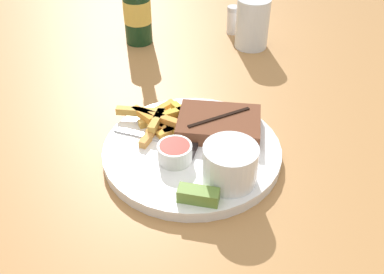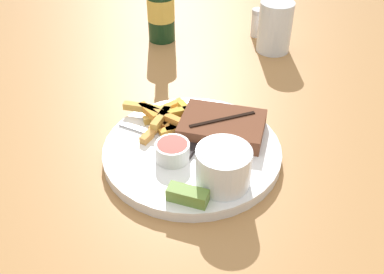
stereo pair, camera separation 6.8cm
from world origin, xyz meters
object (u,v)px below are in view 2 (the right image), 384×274
coleslaw_cup (223,165)px  fork_utensil (152,133)px  knife_utensil (203,135)px  drinking_glass (275,27)px  dipping_sauce_cup (172,150)px  steak_portion (222,126)px  dinner_plate (192,151)px  beer_bottle (161,7)px  pickle_spear (188,195)px  salt_shaker (257,23)px

coleslaw_cup → fork_utensil: bearing=144.4°
knife_utensil → drinking_glass: (0.10, 0.36, 0.03)m
dipping_sauce_cup → steak_portion: bearing=50.1°
dinner_plate → beer_bottle: size_ratio=1.30×
fork_utensil → beer_bottle: (-0.07, 0.38, 0.06)m
dinner_plate → dipping_sauce_cup: dipping_sauce_cup is taller
dipping_sauce_cup → pickle_spear: dipping_sauce_cup is taller
dipping_sauce_cup → knife_utensil: bearing=60.3°
beer_bottle → salt_shaker: 0.23m
dinner_plate → dipping_sauce_cup: size_ratio=5.36×
pickle_spear → steak_portion: bearing=80.6°
beer_bottle → coleslaw_cup: bearing=-66.8°
dinner_plate → coleslaw_cup: size_ratio=3.59×
coleslaw_cup → beer_bottle: size_ratio=0.36×
pickle_spear → salt_shaker: bearing=84.5°
knife_utensil → drinking_glass: bearing=-3.0°
coleslaw_cup → fork_utensil: coleslaw_cup is taller
knife_utensil → steak_portion: bearing=-49.9°
dinner_plate → knife_utensil: knife_utensil is taller
salt_shaker → steak_portion: bearing=-94.0°
dipping_sauce_cup → coleslaw_cup: bearing=-25.4°
salt_shaker → pickle_spear: bearing=-95.5°
knife_utensil → beer_bottle: beer_bottle is taller
dipping_sauce_cup → drinking_glass: 0.45m
pickle_spear → drinking_glass: (0.10, 0.51, 0.03)m
coleslaw_cup → dipping_sauce_cup: (-0.08, 0.04, -0.02)m
dinner_plate → salt_shaker: bearing=81.2°
coleslaw_cup → pickle_spear: (-0.04, -0.04, -0.02)m
dinner_plate → beer_bottle: (-0.14, 0.40, 0.07)m
drinking_glass → steak_portion: bearing=-101.4°
dipping_sauce_cup → salt_shaker: 0.50m
fork_utensil → knife_utensil: bearing=23.2°
beer_bottle → pickle_spear: bearing=-72.8°
coleslaw_cup → beer_bottle: bearing=113.2°
dipping_sauce_cup → fork_utensil: dipping_sauce_cup is taller
dinner_plate → drinking_glass: bearing=74.1°
dipping_sauce_cup → drinking_glass: size_ratio=0.48×
steak_portion → salt_shaker: salt_shaker is taller
dipping_sauce_cup → pickle_spear: size_ratio=0.88×
fork_utensil → salt_shaker: salt_shaker is taller
steak_portion → dipping_sauce_cup: 0.10m
coleslaw_cup → knife_utensil: (-0.05, 0.10, -0.03)m
salt_shaker → drinking_glass: bearing=-58.7°
dinner_plate → coleslaw_cup: coleslaw_cup is taller
dinner_plate → beer_bottle: bearing=109.9°
dipping_sauce_cup → dinner_plate: bearing=53.4°
fork_utensil → pickle_spear: bearing=-41.4°
pickle_spear → salt_shaker: size_ratio=0.92×
coleslaw_cup → dipping_sauce_cup: bearing=154.6°
drinking_glass → salt_shaker: drinking_glass is taller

